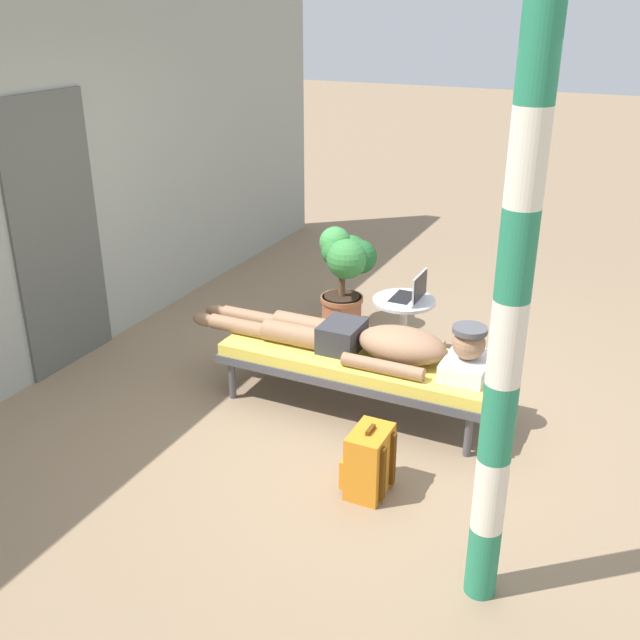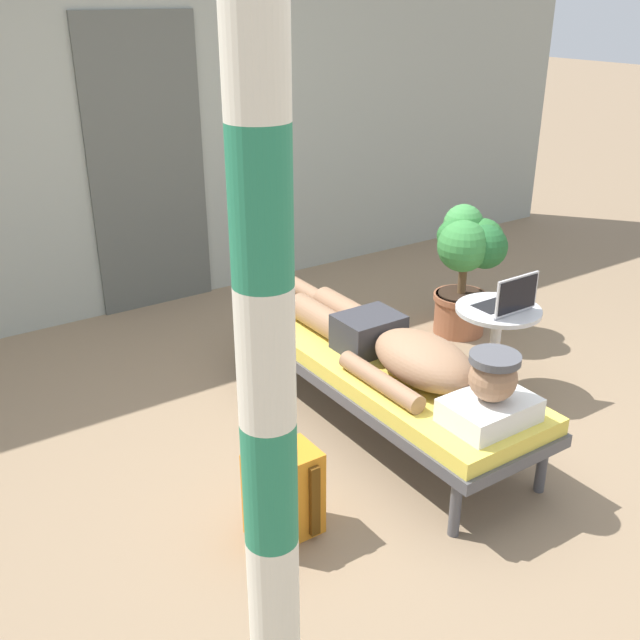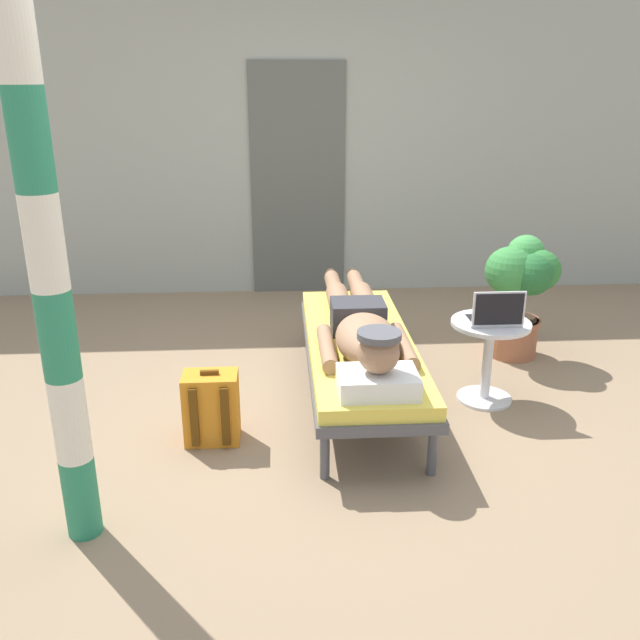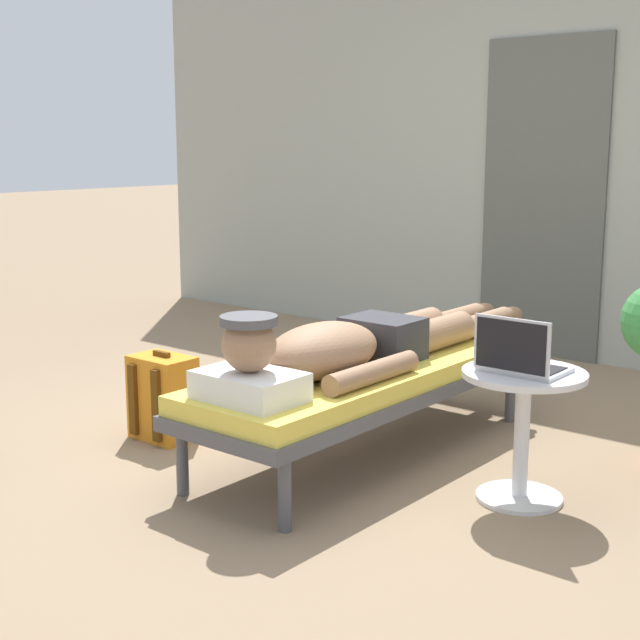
{
  "view_description": "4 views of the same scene",
  "coord_description": "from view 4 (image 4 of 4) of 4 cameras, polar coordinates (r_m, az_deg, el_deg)",
  "views": [
    {
      "loc": [
        -4.06,
        -1.51,
        2.63
      ],
      "look_at": [
        0.08,
        0.45,
        0.62
      ],
      "focal_mm": 41.44,
      "sensor_mm": 36.0,
      "label": 1
    },
    {
      "loc": [
        -2.04,
        -2.45,
        2.15
      ],
      "look_at": [
        -0.09,
        0.43,
        0.59
      ],
      "focal_mm": 41.43,
      "sensor_mm": 36.0,
      "label": 2
    },
    {
      "loc": [
        -0.35,
        -3.6,
        1.93
      ],
      "look_at": [
        -0.1,
        0.4,
        0.46
      ],
      "focal_mm": 37.76,
      "sensor_mm": 36.0,
      "label": 3
    },
    {
      "loc": [
        2.47,
        -2.98,
        1.39
      ],
      "look_at": [
        -0.03,
        0.05,
        0.62
      ],
      "focal_mm": 51.05,
      "sensor_mm": 36.0,
      "label": 4
    }
  ],
  "objects": [
    {
      "name": "person_reclining",
      "position": [
        3.97,
        2.28,
        -1.56
      ],
      "size": [
        0.53,
        2.17,
        0.33
      ],
      "color": "white",
      "rests_on": "lounge_chair"
    },
    {
      "name": "laptop",
      "position": [
        3.53,
        12.37,
        -2.39
      ],
      "size": [
        0.31,
        0.24,
        0.23
      ],
      "color": "silver",
      "rests_on": "side_table"
    },
    {
      "name": "backpack",
      "position": [
        4.38,
        -9.76,
        -4.85
      ],
      "size": [
        0.3,
        0.26,
        0.42
      ],
      "color": "orange",
      "rests_on": "ground"
    },
    {
      "name": "house_door_panel",
      "position": [
        6.07,
        13.8,
        7.33
      ],
      "size": [
        0.84,
        0.03,
        2.04
      ],
      "primitive_type": "cube",
      "color": "#545651",
      "rests_on": "ground"
    },
    {
      "name": "house_wall_back",
      "position": [
        6.03,
        16.98,
        10.29
      ],
      "size": [
        7.6,
        0.2,
        2.7
      ],
      "primitive_type": "cube",
      "color": "#999E93",
      "rests_on": "ground"
    },
    {
      "name": "side_table",
      "position": [
        3.63,
        12.59,
        -5.7
      ],
      "size": [
        0.48,
        0.48,
        0.52
      ],
      "color": "silver",
      "rests_on": "ground"
    },
    {
      "name": "lounge_chair",
      "position": [
        4.07,
        2.89,
        -3.77
      ],
      "size": [
        0.65,
        1.91,
        0.42
      ],
      "color": "#4C4C51",
      "rests_on": "ground"
    },
    {
      "name": "ground_plane",
      "position": [
        4.11,
        -0.11,
        -8.63
      ],
      "size": [
        40.0,
        40.0,
        0.0
      ],
      "primitive_type": "plane",
      "color": "#8C7256"
    }
  ]
}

